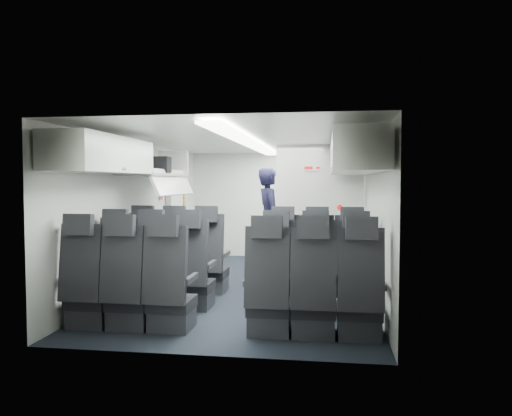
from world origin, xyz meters
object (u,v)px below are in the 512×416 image
(seat_row_mid, at_px, (235,278))
(boarding_door, at_px, (177,215))
(seat_row_front, at_px, (246,265))
(flight_attendant, at_px, (269,219))
(carry_on_bag, at_px, (155,166))
(galley_unit, at_px, (319,212))
(seat_row_rear, at_px, (218,294))

(seat_row_mid, height_order, boarding_door, boarding_door)
(seat_row_front, height_order, boarding_door, boarding_door)
(boarding_door, bearing_deg, flight_attendant, -7.40)
(boarding_door, distance_m, flight_attendant, 1.75)
(seat_row_mid, xyz_separation_m, carry_on_bag, (-1.40, 1.18, 1.39))
(galley_unit, height_order, carry_on_bag, carry_on_bag)
(galley_unit, height_order, flight_attendant, galley_unit)
(seat_row_mid, height_order, flight_attendant, flight_attendant)
(seat_row_front, xyz_separation_m, flight_attendant, (0.10, 1.86, 0.50))
(boarding_door, bearing_deg, seat_row_rear, -67.13)
(seat_row_rear, xyz_separation_m, flight_attendant, (0.10, 3.66, 0.50))
(seat_row_front, height_order, seat_row_mid, same)
(carry_on_bag, bearing_deg, seat_row_front, -15.74)
(galley_unit, bearing_deg, boarding_door, -155.72)
(seat_row_rear, xyz_separation_m, galley_unit, (0.95, 5.05, 0.55))
(seat_row_front, bearing_deg, seat_row_rear, -90.00)
(seat_row_front, bearing_deg, flight_attendant, 86.98)
(boarding_door, distance_m, carry_on_bag, 2.01)
(seat_row_front, distance_m, seat_row_mid, 0.90)
(galley_unit, xyz_separation_m, flight_attendant, (-0.85, -1.39, -0.05))
(seat_row_mid, height_order, galley_unit, galley_unit)
(galley_unit, bearing_deg, flight_attendant, -121.43)
(seat_row_mid, xyz_separation_m, flight_attendant, (0.10, 2.76, 0.50))
(seat_row_mid, distance_m, boarding_door, 3.45)
(galley_unit, relative_size, flight_attendant, 1.05)
(seat_row_front, distance_m, flight_attendant, 1.93)
(galley_unit, bearing_deg, seat_row_mid, -102.88)
(carry_on_bag, bearing_deg, galley_unit, 47.13)
(galley_unit, distance_m, boarding_door, 2.84)
(seat_row_front, relative_size, seat_row_mid, 1.00)
(boarding_door, height_order, flight_attendant, boarding_door)
(galley_unit, relative_size, boarding_door, 1.02)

